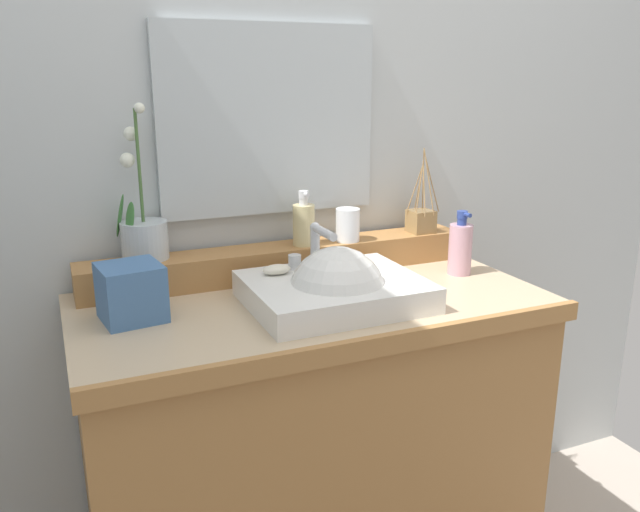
{
  "coord_description": "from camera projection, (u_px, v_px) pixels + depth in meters",
  "views": [
    {
      "loc": [
        -0.57,
        -1.36,
        1.42
      ],
      "look_at": [
        0.01,
        -0.02,
        1.0
      ],
      "focal_mm": 35.92,
      "sensor_mm": 36.0,
      "label": 1
    }
  ],
  "objects": [
    {
      "name": "wall_back",
      "position": [
        258.0,
        93.0,
        1.77
      ],
      "size": [
        2.89,
        0.2,
        2.73
      ],
      "primitive_type": "cube",
      "color": "silver",
      "rests_on": "ground"
    },
    {
      "name": "vanity_cabinet",
      "position": [
        313.0,
        458.0,
        1.68
      ],
      "size": [
        1.13,
        0.56,
        0.9
      ],
      "color": "#AA7640",
      "rests_on": "ground"
    },
    {
      "name": "back_ledge",
      "position": [
        283.0,
        261.0,
        1.73
      ],
      "size": [
        1.07,
        0.12,
        0.08
      ],
      "primitive_type": "cube",
      "color": "#AA7640",
      "rests_on": "vanity_cabinet"
    },
    {
      "name": "sink_basin",
      "position": [
        336.0,
        293.0,
        1.51
      ],
      "size": [
        0.41,
        0.33,
        0.26
      ],
      "color": "white",
      "rests_on": "vanity_cabinet"
    },
    {
      "name": "soap_bar",
      "position": [
        277.0,
        269.0,
        1.54
      ],
      "size": [
        0.07,
        0.04,
        0.02
      ],
      "primitive_type": "ellipsoid",
      "color": "silver",
      "rests_on": "sink_basin"
    },
    {
      "name": "potted_plant",
      "position": [
        143.0,
        231.0,
        1.58
      ],
      "size": [
        0.13,
        0.11,
        0.38
      ],
      "color": "silver",
      "rests_on": "back_ledge"
    },
    {
      "name": "soap_dispenser",
      "position": [
        304.0,
        223.0,
        1.71
      ],
      "size": [
        0.06,
        0.06,
        0.15
      ],
      "color": "#D5C489",
      "rests_on": "back_ledge"
    },
    {
      "name": "tumbler_cup",
      "position": [
        348.0,
        225.0,
        1.76
      ],
      "size": [
        0.07,
        0.07,
        0.09
      ],
      "primitive_type": "cylinder",
      "color": "white",
      "rests_on": "back_ledge"
    },
    {
      "name": "reed_diffuser",
      "position": [
        421.0,
        220.0,
        1.86
      ],
      "size": [
        0.11,
        0.07,
        0.24
      ],
      "color": "#997849",
      "rests_on": "back_ledge"
    },
    {
      "name": "lotion_bottle",
      "position": [
        460.0,
        248.0,
        1.73
      ],
      "size": [
        0.06,
        0.07,
        0.18
      ],
      "color": "#CA98AA",
      "rests_on": "vanity_cabinet"
    },
    {
      "name": "tissue_box",
      "position": [
        131.0,
        292.0,
        1.41
      ],
      "size": [
        0.15,
        0.15,
        0.13
      ],
      "primitive_type": "cube",
      "rotation": [
        0.0,
        0.0,
        0.13
      ],
      "color": "#426CA1",
      "rests_on": "vanity_cabinet"
    },
    {
      "name": "mirror",
      "position": [
        269.0,
        121.0,
        1.69
      ],
      "size": [
        0.6,
        0.02,
        0.49
      ],
      "primitive_type": "cube",
      "color": "silver"
    }
  ]
}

